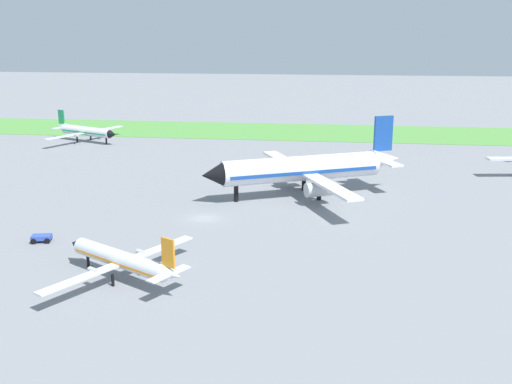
% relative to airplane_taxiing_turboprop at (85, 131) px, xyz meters
% --- Properties ---
extents(ground_plane, '(600.00, 600.00, 0.00)m').
position_rel_airplane_taxiing_turboprop_xyz_m(ground_plane, '(41.90, -56.86, -2.62)').
color(ground_plane, gray).
extents(grass_taxiway_strip, '(360.00, 28.00, 0.08)m').
position_rel_airplane_taxiing_turboprop_xyz_m(grass_taxiway_strip, '(41.90, 21.32, -2.58)').
color(grass_taxiway_strip, '#549342').
rests_on(grass_taxiway_strip, ground_plane).
extents(airplane_taxiing_turboprop, '(19.42, 22.36, 7.17)m').
position_rel_airplane_taxiing_turboprop_xyz_m(airplane_taxiing_turboprop, '(0.00, 0.00, 0.00)').
color(airplane_taxiing_turboprop, silver).
rests_on(airplane_taxiing_turboprop, ground_plane).
extents(airplane_midfield_jet, '(32.61, 32.74, 12.43)m').
position_rel_airplane_taxiing_turboprop_xyz_m(airplane_midfield_jet, '(55.50, -42.55, 1.85)').
color(airplane_midfield_jet, white).
rests_on(airplane_midfield_jet, ground_plane).
extents(airplane_foreground_turboprop, '(16.14, 18.51, 6.18)m').
position_rel_airplane_taxiing_turboprop_xyz_m(airplane_foreground_turboprop, '(37.88, -79.39, -0.37)').
color(airplane_foreground_turboprop, silver).
rests_on(airplane_foreground_turboprop, ground_plane).
extents(baggage_cart_near_gate, '(2.73, 2.27, 0.90)m').
position_rel_airplane_taxiing_turboprop_xyz_m(baggage_cart_near_gate, '(23.52, -69.37, -2.05)').
color(baggage_cart_near_gate, '#334FB2').
rests_on(baggage_cart_near_gate, ground_plane).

